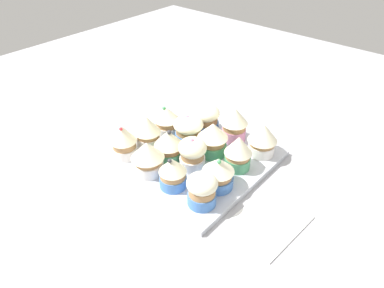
{
  "coord_description": "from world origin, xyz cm",
  "views": [
    {
      "loc": [
        40.26,
        -46.77,
        48.26
      ],
      "look_at": [
        0.0,
        0.0,
        4.2
      ],
      "focal_mm": 33.61,
      "sensor_mm": 36.0,
      "label": 1
    }
  ],
  "objects_px": {
    "cupcake_9": "(188,129)",
    "cupcake_10": "(213,138)",
    "cupcake_14": "(263,138)",
    "cupcake_13": "(234,123)",
    "baking_tray": "(192,157)",
    "cupcake_5": "(169,144)",
    "napkin": "(268,222)",
    "cupcake_1": "(148,157)",
    "cupcake_2": "(173,173)",
    "cupcake_7": "(218,172)",
    "cupcake_6": "(192,153)",
    "cupcake_12": "(206,118)",
    "cupcake_8": "(167,120)",
    "cupcake_3": "(202,189)",
    "cupcake_0": "(124,141)",
    "cupcake_4": "(148,131)",
    "cupcake_11": "(238,152)"
  },
  "relations": [
    {
      "from": "cupcake_9",
      "to": "cupcake_10",
      "type": "distance_m",
      "value": 0.07
    },
    {
      "from": "cupcake_14",
      "to": "cupcake_13",
      "type": "bearing_deg",
      "value": 175.11
    },
    {
      "from": "baking_tray",
      "to": "cupcake_5",
      "type": "xyz_separation_m",
      "value": [
        -0.03,
        -0.04,
        0.04
      ]
    },
    {
      "from": "cupcake_10",
      "to": "napkin",
      "type": "distance_m",
      "value": 0.22
    },
    {
      "from": "baking_tray",
      "to": "cupcake_14",
      "type": "bearing_deg",
      "value": 43.58
    },
    {
      "from": "napkin",
      "to": "cupcake_1",
      "type": "bearing_deg",
      "value": -169.28
    },
    {
      "from": "cupcake_2",
      "to": "cupcake_7",
      "type": "xyz_separation_m",
      "value": [
        0.07,
        0.06,
        0.0
      ]
    },
    {
      "from": "cupcake_6",
      "to": "cupcake_13",
      "type": "relative_size",
      "value": 0.91
    },
    {
      "from": "cupcake_9",
      "to": "cupcake_10",
      "type": "height_order",
      "value": "cupcake_10"
    },
    {
      "from": "cupcake_12",
      "to": "cupcake_8",
      "type": "bearing_deg",
      "value": -132.88
    },
    {
      "from": "cupcake_8",
      "to": "cupcake_10",
      "type": "bearing_deg",
      "value": 2.62
    },
    {
      "from": "cupcake_1",
      "to": "cupcake_2",
      "type": "relative_size",
      "value": 1.06
    },
    {
      "from": "cupcake_13",
      "to": "cupcake_3",
      "type": "bearing_deg",
      "value": -69.63
    },
    {
      "from": "baking_tray",
      "to": "cupcake_5",
      "type": "bearing_deg",
      "value": -126.79
    },
    {
      "from": "cupcake_9",
      "to": "cupcake_2",
      "type": "bearing_deg",
      "value": -60.04
    },
    {
      "from": "cupcake_0",
      "to": "cupcake_14",
      "type": "height_order",
      "value": "cupcake_0"
    },
    {
      "from": "cupcake_6",
      "to": "cupcake_2",
      "type": "bearing_deg",
      "value": -82.56
    },
    {
      "from": "cupcake_13",
      "to": "cupcake_14",
      "type": "bearing_deg",
      "value": -4.89
    },
    {
      "from": "cupcake_4",
      "to": "cupcake_14",
      "type": "relative_size",
      "value": 1.03
    },
    {
      "from": "baking_tray",
      "to": "cupcake_0",
      "type": "bearing_deg",
      "value": -139.12
    },
    {
      "from": "cupcake_5",
      "to": "cupcake_9",
      "type": "distance_m",
      "value": 0.08
    },
    {
      "from": "cupcake_11",
      "to": "cupcake_2",
      "type": "bearing_deg",
      "value": -115.58
    },
    {
      "from": "cupcake_2",
      "to": "cupcake_8",
      "type": "height_order",
      "value": "cupcake_8"
    },
    {
      "from": "cupcake_3",
      "to": "cupcake_6",
      "type": "height_order",
      "value": "cupcake_6"
    },
    {
      "from": "cupcake_11",
      "to": "cupcake_6",
      "type": "bearing_deg",
      "value": -139.31
    },
    {
      "from": "cupcake_2",
      "to": "cupcake_9",
      "type": "distance_m",
      "value": 0.15
    },
    {
      "from": "cupcake_13",
      "to": "napkin",
      "type": "xyz_separation_m",
      "value": [
        0.19,
        -0.16,
        -0.05
      ]
    },
    {
      "from": "cupcake_7",
      "to": "cupcake_14",
      "type": "bearing_deg",
      "value": 87.08
    },
    {
      "from": "cupcake_9",
      "to": "cupcake_12",
      "type": "distance_m",
      "value": 0.06
    },
    {
      "from": "cupcake_0",
      "to": "cupcake_3",
      "type": "xyz_separation_m",
      "value": [
        0.22,
        -0.0,
        -0.0
      ]
    },
    {
      "from": "cupcake_8",
      "to": "cupcake_14",
      "type": "relative_size",
      "value": 0.95
    },
    {
      "from": "cupcake_2",
      "to": "cupcake_5",
      "type": "height_order",
      "value": "cupcake_5"
    },
    {
      "from": "cupcake_13",
      "to": "cupcake_14",
      "type": "relative_size",
      "value": 1.07
    },
    {
      "from": "cupcake_3",
      "to": "cupcake_13",
      "type": "height_order",
      "value": "cupcake_13"
    },
    {
      "from": "cupcake_5",
      "to": "cupcake_9",
      "type": "bearing_deg",
      "value": 98.28
    },
    {
      "from": "cupcake_0",
      "to": "cupcake_7",
      "type": "distance_m",
      "value": 0.22
    },
    {
      "from": "cupcake_5",
      "to": "cupcake_7",
      "type": "distance_m",
      "value": 0.13
    },
    {
      "from": "cupcake_3",
      "to": "cupcake_5",
      "type": "height_order",
      "value": "cupcake_5"
    },
    {
      "from": "baking_tray",
      "to": "cupcake_2",
      "type": "bearing_deg",
      "value": -69.87
    },
    {
      "from": "cupcake_2",
      "to": "cupcake_14",
      "type": "relative_size",
      "value": 0.91
    },
    {
      "from": "cupcake_1",
      "to": "cupcake_12",
      "type": "relative_size",
      "value": 1.08
    },
    {
      "from": "cupcake_7",
      "to": "baking_tray",
      "type": "bearing_deg",
      "value": 157.6
    },
    {
      "from": "cupcake_8",
      "to": "cupcake_13",
      "type": "relative_size",
      "value": 0.89
    },
    {
      "from": "cupcake_6",
      "to": "cupcake_12",
      "type": "height_order",
      "value": "cupcake_6"
    },
    {
      "from": "baking_tray",
      "to": "cupcake_5",
      "type": "relative_size",
      "value": 4.13
    },
    {
      "from": "cupcake_2",
      "to": "cupcake_6",
      "type": "bearing_deg",
      "value": 97.44
    },
    {
      "from": "baking_tray",
      "to": "cupcake_1",
      "type": "height_order",
      "value": "cupcake_1"
    },
    {
      "from": "cupcake_8",
      "to": "cupcake_10",
      "type": "distance_m",
      "value": 0.13
    },
    {
      "from": "cupcake_0",
      "to": "cupcake_4",
      "type": "bearing_deg",
      "value": 75.7
    },
    {
      "from": "cupcake_3",
      "to": "cupcake_11",
      "type": "distance_m",
      "value": 0.13
    }
  ]
}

